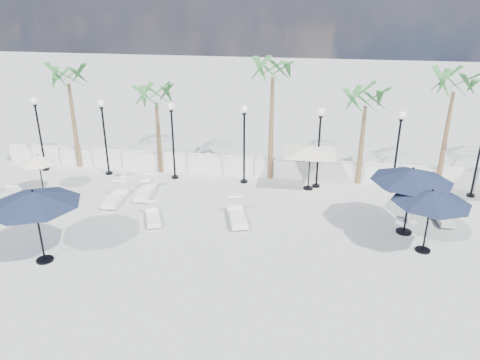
# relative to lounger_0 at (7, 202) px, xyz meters

# --- Properties ---
(ground) EXTENTS (100.00, 100.00, 0.00)m
(ground) POSITION_rel_lounger_0_xyz_m (9.72, -2.09, -0.23)
(ground) COLOR #A6A6A1
(ground) RESTS_ON ground
(balustrade) EXTENTS (26.00, 0.30, 1.01)m
(balustrade) POSITION_rel_lounger_0_xyz_m (9.72, 5.41, 0.23)
(balustrade) COLOR silver
(balustrade) RESTS_ON ground
(lamppost_0) EXTENTS (0.36, 0.36, 3.84)m
(lamppost_0) POSITION_rel_lounger_0_xyz_m (-0.78, 4.41, 2.26)
(lamppost_0) COLOR black
(lamppost_0) RESTS_ON ground
(lamppost_1) EXTENTS (0.36, 0.36, 3.84)m
(lamppost_1) POSITION_rel_lounger_0_xyz_m (2.72, 4.41, 2.26)
(lamppost_1) COLOR black
(lamppost_1) RESTS_ON ground
(lamppost_2) EXTENTS (0.36, 0.36, 3.84)m
(lamppost_2) POSITION_rel_lounger_0_xyz_m (6.22, 4.41, 2.26)
(lamppost_2) COLOR black
(lamppost_2) RESTS_ON ground
(lamppost_3) EXTENTS (0.36, 0.36, 3.84)m
(lamppost_3) POSITION_rel_lounger_0_xyz_m (9.72, 4.41, 2.26)
(lamppost_3) COLOR black
(lamppost_3) RESTS_ON ground
(lamppost_4) EXTENTS (0.36, 0.36, 3.84)m
(lamppost_4) POSITION_rel_lounger_0_xyz_m (13.22, 4.41, 2.26)
(lamppost_4) COLOR black
(lamppost_4) RESTS_ON ground
(lamppost_5) EXTENTS (0.36, 0.36, 3.84)m
(lamppost_5) POSITION_rel_lounger_0_xyz_m (16.72, 4.41, 2.26)
(lamppost_5) COLOR black
(lamppost_5) RESTS_ON ground
(palm_0) EXTENTS (2.60, 2.60, 5.50)m
(palm_0) POSITION_rel_lounger_0_xyz_m (0.72, 5.21, 4.30)
(palm_0) COLOR brown
(palm_0) RESTS_ON ground
(palm_1) EXTENTS (2.60, 2.60, 4.70)m
(palm_1) POSITION_rel_lounger_0_xyz_m (5.22, 5.21, 3.52)
(palm_1) COLOR brown
(palm_1) RESTS_ON ground
(palm_2) EXTENTS (2.60, 2.60, 6.10)m
(palm_2) POSITION_rel_lounger_0_xyz_m (10.92, 5.21, 4.88)
(palm_2) COLOR brown
(palm_2) RESTS_ON ground
(palm_3) EXTENTS (2.60, 2.60, 4.90)m
(palm_3) POSITION_rel_lounger_0_xyz_m (15.22, 5.21, 3.72)
(palm_3) COLOR brown
(palm_3) RESTS_ON ground
(palm_4) EXTENTS (2.60, 2.60, 5.70)m
(palm_4) POSITION_rel_lounger_0_xyz_m (18.92, 5.21, 4.49)
(palm_4) COLOR brown
(palm_4) RESTS_ON ground
(lounger_0) EXTENTS (0.63, 1.87, 0.70)m
(lounger_0) POSITION_rel_lounger_0_xyz_m (0.00, 0.00, 0.00)
(lounger_0) COLOR silver
(lounger_0) RESTS_ON ground
(lounger_2) EXTENTS (0.84, 2.03, 0.74)m
(lounger_2) POSITION_rel_lounger_0_xyz_m (5.48, 2.14, 0.01)
(lounger_2) COLOR silver
(lounger_2) RESTS_ON ground
(lounger_3) EXTENTS (0.72, 1.94, 0.72)m
(lounger_3) POSITION_rel_lounger_0_xyz_m (4.42, 1.24, 0.01)
(lounger_3) COLOR silver
(lounger_3) RESTS_ON ground
(lounger_4) EXTENTS (1.11, 1.72, 0.62)m
(lounger_4) POSITION_rel_lounger_0_xyz_m (6.66, -0.23, -0.03)
(lounger_4) COLOR silver
(lounger_4) RESTS_ON ground
(lounger_5) EXTENTS (1.19, 2.09, 0.75)m
(lounger_5) POSITION_rel_lounger_0_xyz_m (10.06, 0.31, 0.02)
(lounger_5) COLOR silver
(lounger_5) RESTS_ON ground
(lounger_6) EXTENTS (0.67, 1.70, 0.62)m
(lounger_6) POSITION_rel_lounger_0_xyz_m (18.34, 1.66, -0.03)
(lounger_6) COLOR silver
(lounger_6) RESTS_ON ground
(side_table_0) EXTENTS (0.47, 0.47, 0.45)m
(side_table_0) POSITION_rel_lounger_0_xyz_m (5.27, 2.86, 0.04)
(side_table_0) COLOR silver
(side_table_0) RESTS_ON ground
(side_table_1) EXTENTS (0.44, 0.44, 0.43)m
(side_table_1) POSITION_rel_lounger_0_xyz_m (3.58, 4.11, 0.03)
(side_table_1) COLOR silver
(side_table_1) RESTS_ON ground
(side_table_2) EXTENTS (0.52, 0.52, 0.50)m
(side_table_2) POSITION_rel_lounger_0_xyz_m (17.12, 1.30, 0.07)
(side_table_2) COLOR silver
(side_table_2) RESTS_ON ground
(parasol_navy_left) EXTENTS (3.08, 3.08, 2.72)m
(parasol_navy_left) POSITION_rel_lounger_0_xyz_m (3.90, -3.71, 2.16)
(parasol_navy_left) COLOR black
(parasol_navy_left) RESTS_ON ground
(parasol_navy_mid) EXTENTS (2.73, 2.73, 2.45)m
(parasol_navy_mid) POSITION_rel_lounger_0_xyz_m (17.11, -0.92, 1.92)
(parasol_navy_mid) COLOR black
(parasol_navy_mid) RESTS_ON ground
(parasol_navy_right) EXTENTS (3.05, 3.05, 2.74)m
(parasol_navy_right) POSITION_rel_lounger_0_xyz_m (16.65, 0.39, 2.17)
(parasol_navy_right) COLOR black
(parasol_navy_right) RESTS_ON ground
(parasol_cream_sq_a) EXTENTS (4.65, 4.65, 2.29)m
(parasol_cream_sq_a) POSITION_rel_lounger_0_xyz_m (12.85, 4.11, 1.88)
(parasol_cream_sq_a) COLOR black
(parasol_cream_sq_a) RESTS_ON ground
(parasol_cream_small) EXTENTS (1.57, 1.57, 1.93)m
(parasol_cream_small) POSITION_rel_lounger_0_xyz_m (0.76, 1.59, 1.42)
(parasol_cream_small) COLOR black
(parasol_cream_small) RESTS_ON ground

